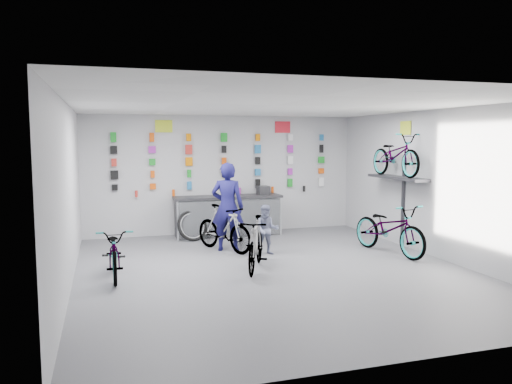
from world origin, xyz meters
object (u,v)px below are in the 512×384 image
object	(u,v)px
bike_right	(389,228)
bike_service	(224,228)
bike_center	(256,244)
clerk	(228,207)
counter	(228,216)
bike_left	(115,252)
customer	(267,230)

from	to	relation	value
bike_right	bike_service	bearing A→B (deg)	147.79
bike_center	clerk	size ratio (longest dim) A/B	0.86
bike_right	bike_service	world-z (taller)	bike_right
counter	bike_left	bearing A→B (deg)	-131.67
bike_right	clerk	bearing A→B (deg)	146.84
clerk	bike_center	bearing A→B (deg)	116.21
bike_center	customer	world-z (taller)	customer
customer	bike_left	bearing A→B (deg)	-148.26
counter	bike_center	world-z (taller)	counter
bike_center	bike_right	size ratio (longest dim) A/B	0.80
customer	counter	bearing A→B (deg)	112.72
counter	bike_center	distance (m)	3.43
bike_left	bike_right	distance (m)	5.57
clerk	customer	distance (m)	1.01
bike_service	clerk	distance (m)	0.47
bike_right	bike_center	bearing A→B (deg)	177.20
bike_center	bike_service	distance (m)	1.72
customer	clerk	bearing A→B (deg)	154.71
bike_right	bike_left	bearing A→B (deg)	170.67
bike_right	customer	distance (m)	2.58
bike_service	customer	xyz separation A→B (m)	(0.78, -0.58, 0.02)
bike_center	clerk	bearing A→B (deg)	118.29
bike_service	clerk	world-z (taller)	clerk
bike_service	counter	bearing A→B (deg)	44.51
clerk	customer	world-z (taller)	clerk
counter	bike_center	xyz separation A→B (m)	(-0.31, -3.41, 0.01)
bike_left	bike_center	distance (m)	2.50
counter	customer	xyz separation A→B (m)	(0.27, -2.28, 0.04)
bike_service	clerk	xyz separation A→B (m)	(0.09, 0.03, 0.46)
bike_left	clerk	world-z (taller)	clerk
counter	bike_service	distance (m)	1.78
clerk	counter	bearing A→B (deg)	-81.28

